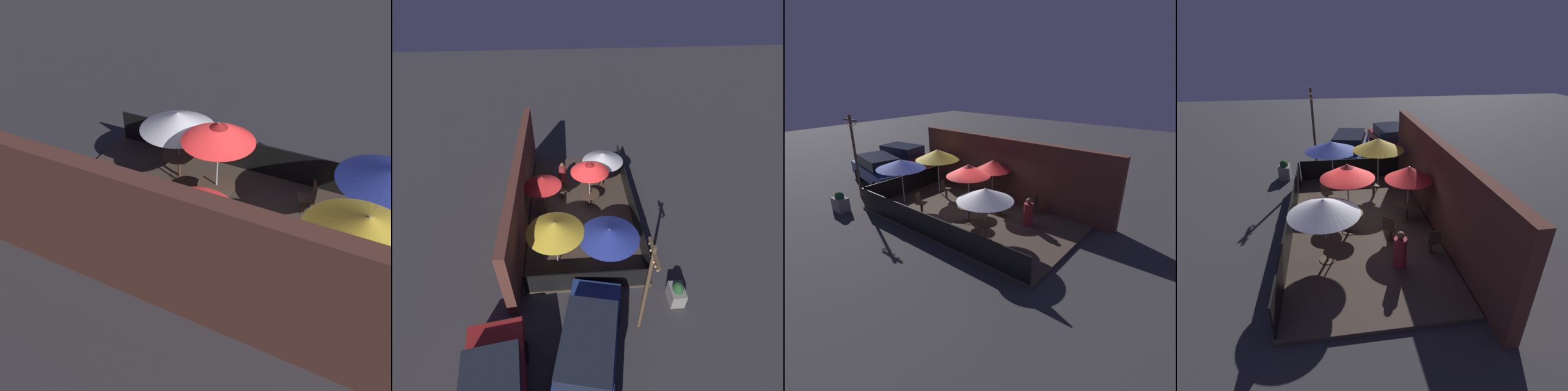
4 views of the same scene
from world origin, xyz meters
TOP-DOWN VIEW (x-y plane):
  - ground_plane at (0.00, 0.00)m, footprint 60.00×60.00m
  - patio_deck at (0.00, 0.00)m, footprint 9.10×4.94m
  - building_wall at (0.00, 2.70)m, footprint 10.70×0.36m
  - fence_front at (0.00, -2.43)m, footprint 8.90×0.05m
  - fence_side_left at (-4.51, 0.00)m, footprint 0.05×4.74m
  - patio_umbrella_0 at (1.78, -1.23)m, footprint 2.07×2.07m
  - patio_umbrella_1 at (-0.13, 1.71)m, footprint 1.70×1.70m
  - patio_umbrella_2 at (0.30, -0.45)m, footprint 1.78×1.78m
  - patio_umbrella_3 at (-3.52, -0.87)m, footprint 2.29×2.29m
  - patio_umbrella_4 at (-3.18, 1.13)m, footprint 2.23×2.23m
  - dining_table_0 at (1.78, -1.23)m, footprint 0.92×0.92m
  - dining_table_1 at (-0.13, 1.71)m, footprint 0.92×0.92m
  - dining_table_2 at (0.30, -0.45)m, footprint 0.97×0.97m
  - patio_chair_0 at (1.97, 1.97)m, footprint 0.45×0.45m
  - patio_chair_1 at (-2.36, 0.77)m, footprint 0.52×0.52m
  - patio_chair_2 at (1.01, 0.83)m, footprint 0.56×0.56m
  - patio_chair_3 at (-1.92, -1.19)m, footprint 0.51×0.51m
  - patron_0 at (2.37, 0.86)m, footprint 0.46×0.46m
  - planter_box at (-5.15, -3.21)m, footprint 0.75×0.52m
  - light_post at (-6.05, -1.67)m, footprint 1.10×0.12m
  - parked_car_0 at (-7.09, 0.17)m, footprint 4.83×2.62m

SIDE VIEW (x-z plane):
  - ground_plane at x=0.00m, z-range 0.00..0.00m
  - patio_deck at x=0.00m, z-range 0.00..0.12m
  - planter_box at x=-5.15m, z-range -0.05..0.91m
  - fence_front at x=0.00m, z-range 0.12..1.07m
  - fence_side_left at x=-4.51m, z-range 0.12..1.07m
  - patio_chair_0 at x=1.97m, z-range 0.16..1.07m
  - patio_chair_2 at x=1.01m, z-range 0.16..1.08m
  - patio_chair_1 at x=-2.36m, z-range 0.17..1.11m
  - patron_0 at x=2.37m, z-range 0.05..1.24m
  - patio_chair_3 at x=-1.92m, z-range 0.17..1.13m
  - dining_table_2 at x=0.30m, z-range 0.34..1.07m
  - dining_table_1 at x=-0.13m, z-range 0.34..1.07m
  - dining_table_0 at x=1.78m, z-range 0.35..1.11m
  - parked_car_0 at x=-7.09m, z-range 0.04..1.66m
  - building_wall at x=0.00m, z-range 0.00..3.12m
  - patio_umbrella_0 at x=1.78m, z-range 0.92..2.98m
  - patio_umbrella_1 at x=-0.13m, z-range 0.95..3.09m
  - patio_umbrella_3 at x=-3.52m, z-range 0.98..3.11m
  - patio_umbrella_4 at x=-3.18m, z-range 1.01..3.30m
  - light_post at x=-6.05m, z-range 0.23..4.40m
  - patio_umbrella_2 at x=0.30m, z-range 1.13..3.62m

